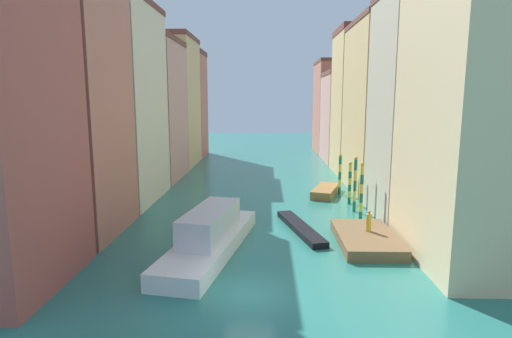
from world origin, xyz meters
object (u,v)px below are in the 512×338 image
object	(u,v)px
mooring_pole_0	(361,191)
person_on_dock	(369,222)
mooring_pole_3	(340,174)
gondola_black	(300,228)
waterfront_dock	(366,238)
mooring_pole_2	(350,183)
vaporetto_white	(210,236)
motorboat_0	(326,191)
mooring_pole_1	(355,184)

from	to	relation	value
mooring_pole_0	person_on_dock	bearing A→B (deg)	-96.30
person_on_dock	mooring_pole_3	bearing A→B (deg)	88.26
mooring_pole_0	gondola_black	distance (m)	6.14
waterfront_dock	mooring_pole_2	size ratio (longest dim) A/B	1.75
person_on_dock	mooring_pole_2	xyz separation A→B (m)	(0.69, 10.42, 0.63)
vaporetto_white	gondola_black	size ratio (longest dim) A/B	1.61
mooring_pole_3	motorboat_0	distance (m)	2.27
waterfront_dock	vaporetto_white	size ratio (longest dim) A/B	0.52
mooring_pole_0	motorboat_0	world-z (taller)	mooring_pole_0
person_on_dock	mooring_pole_2	bearing A→B (deg)	86.22
mooring_pole_2	vaporetto_white	xyz separation A→B (m)	(-11.26, -12.70, -0.96)
mooring_pole_0	gondola_black	size ratio (longest dim) A/B	0.58
mooring_pole_2	vaporetto_white	world-z (taller)	mooring_pole_2
waterfront_dock	mooring_pole_3	distance (m)	14.97
person_on_dock	gondola_black	size ratio (longest dim) A/B	0.18
waterfront_dock	mooring_pole_3	bearing A→B (deg)	87.30
mooring_pole_0	mooring_pole_2	bearing A→B (deg)	88.52
motorboat_0	waterfront_dock	bearing A→B (deg)	-87.16
mooring_pole_1	gondola_black	xyz separation A→B (m)	(-5.08, -5.48, -2.24)
person_on_dock	gondola_black	distance (m)	5.13
vaporetto_white	mooring_pole_2	bearing A→B (deg)	48.43
gondola_black	motorboat_0	xyz separation A→B (m)	(3.49, 11.97, 0.18)
gondola_black	mooring_pole_2	bearing A→B (deg)	57.80
mooring_pole_1	vaporetto_white	world-z (taller)	mooring_pole_1
person_on_dock	motorboat_0	xyz separation A→B (m)	(-0.99, 14.17, -1.00)
mooring_pole_0	mooring_pole_1	world-z (taller)	mooring_pole_1
person_on_dock	waterfront_dock	bearing A→B (deg)	-117.58
vaporetto_white	motorboat_0	world-z (taller)	vaporetto_white
gondola_black	motorboat_0	world-z (taller)	motorboat_0
vaporetto_white	motorboat_0	size ratio (longest dim) A/B	2.21
motorboat_0	person_on_dock	bearing A→B (deg)	-85.99
person_on_dock	mooring_pole_1	bearing A→B (deg)	85.59
gondola_black	motorboat_0	distance (m)	12.47
vaporetto_white	gondola_black	distance (m)	7.60
vaporetto_white	motorboat_0	xyz separation A→B (m)	(9.58, 16.45, -0.66)
waterfront_dock	gondola_black	world-z (taller)	waterfront_dock
mooring_pole_1	motorboat_0	bearing A→B (deg)	103.74
gondola_black	motorboat_0	size ratio (longest dim) A/B	1.37
mooring_pole_3	waterfront_dock	bearing A→B (deg)	-92.70
waterfront_dock	mooring_pole_0	xyz separation A→B (m)	(0.81, 5.47, 2.07)
person_on_dock	gondola_black	world-z (taller)	person_on_dock
waterfront_dock	vaporetto_white	world-z (taller)	vaporetto_white
mooring_pole_0	mooring_pole_2	distance (m)	5.48
waterfront_dock	mooring_pole_2	bearing A→B (deg)	85.01
mooring_pole_1	waterfront_dock	bearing A→B (deg)	-95.98
waterfront_dock	mooring_pole_1	bearing A→B (deg)	84.02
mooring_pole_3	vaporetto_white	xyz separation A→B (m)	(-11.01, -16.62, -1.09)
waterfront_dock	vaporetto_white	xyz separation A→B (m)	(-10.30, -1.77, 0.70)
mooring_pole_3	gondola_black	bearing A→B (deg)	-112.06
mooring_pole_1	mooring_pole_0	bearing A→B (deg)	-90.95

